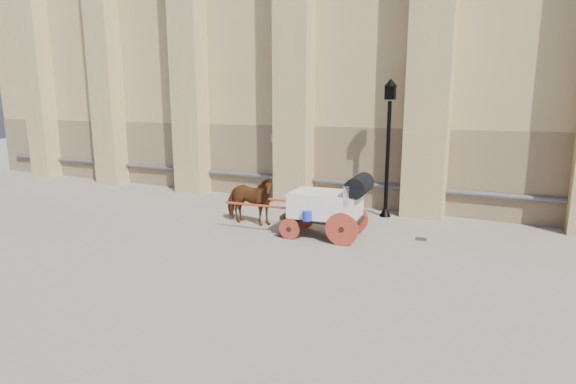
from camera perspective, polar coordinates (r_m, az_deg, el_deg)
The scene contains 6 objects.
ground at distance 14.36m, azimuth -2.03°, elevation -4.46°, with size 90.00×90.00×0.00m, color slate.
horse at distance 14.52m, azimuth -4.93°, elevation -1.03°, with size 0.87×1.91×1.62m, color brown.
carriage at distance 13.08m, azimuth 5.39°, elevation -1.45°, with size 4.41×1.65×1.89m.
street_lamp at distance 15.64m, azimuth 12.59°, elevation 5.91°, with size 0.44×0.44×4.69m.
drain_grate_near at distance 13.41m, azimuth -0.56°, elevation -5.57°, with size 0.32×0.32×0.01m, color black.
drain_grate_far at distance 13.64m, azimuth 16.53°, elevation -5.75°, with size 0.32×0.32×0.01m, color black.
Camera 1 is at (6.70, -12.10, 3.86)m, focal length 28.00 mm.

